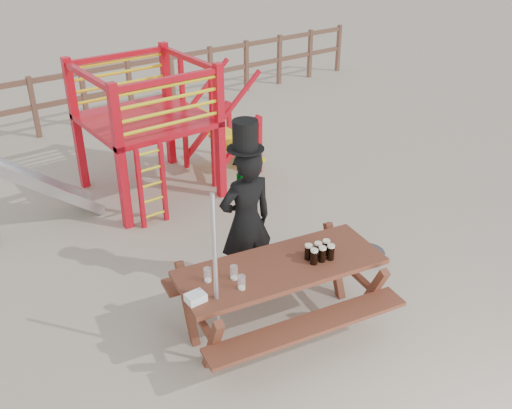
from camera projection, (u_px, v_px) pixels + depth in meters
The scene contains 10 objects.
ground at pixel (285, 311), 6.49m from camera, with size 60.00×60.00×0.00m, color tan.
back_fence at pixel (59, 96), 11.08m from camera, with size 15.09×0.09×1.20m.
playground_fort at pixel (143, 129), 8.57m from camera, with size 4.71×1.84×2.10m.
picnic_table at pixel (280, 289), 6.00m from camera, with size 2.39×1.85×0.83m.
man_with_hat at pixel (246, 218), 6.46m from camera, with size 0.70×0.51×2.12m.
metal_pole at pixel (216, 286), 5.30m from camera, with size 0.04×0.04×1.95m, color #B2B2B7.
parasol_base at pixel (367, 255), 7.41m from camera, with size 0.46×0.46×0.19m.
paper_bag at pixel (196, 298), 5.31m from camera, with size 0.18×0.14×0.08m, color white.
stout_pints at pixel (320, 252), 5.91m from camera, with size 0.30×0.22×0.17m.
empty_glasses at pixel (228, 277), 5.55m from camera, with size 0.31×0.38×0.15m.
Camera 1 is at (-3.31, -3.91, 4.18)m, focal length 40.00 mm.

